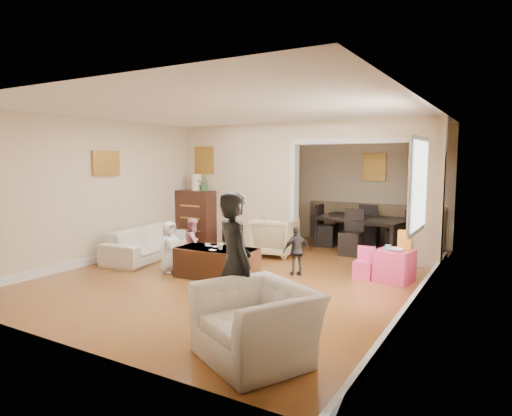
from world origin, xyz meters
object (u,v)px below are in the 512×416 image
Objects in this scene: child_toddler at (297,251)px; sofa at (149,243)px; table_lamp at (197,182)px; dining_table at (361,234)px; cyan_cup at (388,247)px; child_kneel_b at (194,243)px; coffee_cup at (220,247)px; armchair_front at (257,323)px; dresser at (197,217)px; play_table at (394,266)px; child_kneel_a at (170,247)px; armchair_back at (274,237)px; adult_person at (234,264)px; coffee_table at (217,263)px.

sofa is at bearing -39.54° from child_toddler.
table_lamp reaches higher than dining_table.
cyan_cup is 0.09× the size of child_kneel_b.
coffee_cup is 0.12× the size of child_toddler.
child_kneel_b is at bearing -53.67° from table_lamp.
dresser is at bearing 160.81° from armchair_front.
dining_table is at bearing -57.08° from sofa.
play_table is 3.61m from child_kneel_a.
coffee_cup is at bearing 83.94° from armchair_back.
child_toddler reaches higher than armchair_back.
child_kneel_b is 1.81m from child_toddler.
dresser is at bearing -15.34° from armchair_back.
dining_table is at bearing 18.67° from dresser.
play_table is (2.39, 1.24, -0.27)m from coffee_cup.
armchair_front reaches higher than coffee_cup.
sofa is at bearing 64.50° from child_kneel_a.
armchair_back is 0.68× the size of dresser.
dresser is (-0.15, 1.66, 0.30)m from sofa.
dresser reaches higher than play_table.
child_kneel_b is (-3.19, -0.89, 0.19)m from play_table.
cyan_cup reaches higher than play_table.
dresser is 0.77× the size of adult_person.
child_kneel_b is at bearing -29.99° from child_toddler.
armchair_back reaches higher than coffee_cup.
coffee_table is at bearing -74.40° from child_kneel_a.
table_lamp is (-0.15, 1.66, 1.08)m from sofa.
dining_table is at bearing 68.15° from coffee_table.
adult_person is at bearing -108.44° from play_table.
child_kneel_b is (-0.70, 0.30, 0.20)m from coffee_table.
armchair_front is 1.22× the size of child_kneel_a.
adult_person reaches higher than dresser.
armchair_front is 2.87m from coffee_cup.
sofa is 4.47m from play_table.
coffee_cup is (2.02, -0.55, 0.23)m from sofa.
cyan_cup is (4.32, 0.65, 0.24)m from sofa.
armchair_back is at bearing -48.94° from child_kneel_b.
coffee_table is 1.30m from child_toddler.
coffee_cup is at bearing -45.55° from dresser.
armchair_back is 1.01× the size of child_toddler.
cyan_cup is 3.21m from child_kneel_b.
child_kneel_a is (1.22, -2.31, -0.94)m from table_lamp.
dresser is 2.31m from child_kneel_b.
armchair_front reaches higher than cyan_cup.
child_toddler is (-1.44, -0.44, 0.16)m from play_table.
dining_table is (-1.07, 2.16, -0.19)m from cyan_cup.
child_toddler is at bearing -47.49° from adult_person.
dresser is at bearing 168.03° from play_table.
dresser is 14.83× the size of cyan_cup.
child_kneel_b reaches higher than coffee_cup.
dining_table is 3.63m from child_kneel_b.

